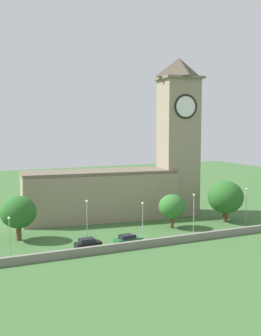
{
  "coord_description": "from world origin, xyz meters",
  "views": [
    {
      "loc": [
        -31.6,
        -66.24,
        20.27
      ],
      "look_at": [
        1.56,
        6.23,
        11.59
      ],
      "focal_mm": 46.55,
      "sensor_mm": 36.0,
      "label": 1
    }
  ],
  "objects": [
    {
      "name": "ground_plane",
      "position": [
        0.0,
        15.0,
        0.0
      ],
      "size": [
        200.0,
        200.0,
        0.0
      ],
      "primitive_type": "plane",
      "color": "#3D6633"
    },
    {
      "name": "church",
      "position": [
        6.22,
        16.3,
        9.67
      ],
      "size": [
        38.21,
        13.47,
        33.48
      ],
      "color": "gray",
      "rests_on": "ground"
    },
    {
      "name": "quay_barrier",
      "position": [
        0.0,
        -5.24,
        0.62
      ],
      "size": [
        56.0,
        0.7,
        1.24
      ],
      "primitive_type": "cube",
      "color": "gray",
      "rests_on": "ground"
    },
    {
      "name": "car_black",
      "position": [
        -9.86,
        -2.49,
        0.92
      ],
      "size": [
        4.25,
        2.2,
        1.83
      ],
      "color": "black",
      "rests_on": "ground"
    },
    {
      "name": "car_green",
      "position": [
        -3.02,
        -2.87,
        0.9
      ],
      "size": [
        4.76,
        2.41,
        1.78
      ],
      "color": "#1E6B38",
      "rests_on": "ground"
    },
    {
      "name": "streetlamp_west_end",
      "position": [
        -21.62,
        -0.93,
        4.13
      ],
      "size": [
        0.44,
        0.44,
        6.06
      ],
      "color": "#9EA0A5",
      "rests_on": "ground"
    },
    {
      "name": "streetlamp_west_mid",
      "position": [
        -9.11,
        -0.05,
        4.96
      ],
      "size": [
        0.44,
        0.44,
        7.5
      ],
      "color": "#9EA0A5",
      "rests_on": "ground"
    },
    {
      "name": "streetlamp_central",
      "position": [
        1.25,
        0.45,
        4.24
      ],
      "size": [
        0.44,
        0.44,
        6.24
      ],
      "color": "#9EA0A5",
      "rests_on": "ground"
    },
    {
      "name": "streetlamp_east_mid",
      "position": [
        10.82,
        -0.94,
        4.82
      ],
      "size": [
        0.44,
        0.44,
        7.25
      ],
      "color": "#9EA0A5",
      "rests_on": "ground"
    },
    {
      "name": "streetlamp_east_end",
      "position": [
        24.03,
        0.74,
        4.77
      ],
      "size": [
        0.44,
        0.44,
        7.17
      ],
      "color": "#9EA0A5",
      "rests_on": "ground"
    },
    {
      "name": "tree_riverside_east",
      "position": [
        -18.77,
        7.48,
        4.85
      ],
      "size": [
        6.11,
        6.11,
        7.63
      ],
      "color": "brown",
      "rests_on": "ground"
    },
    {
      "name": "tree_by_tower",
      "position": [
        9.23,
        4.1,
        4.13
      ],
      "size": [
        5.07,
        5.07,
        6.44
      ],
      "color": "brown",
      "rests_on": "ground"
    },
    {
      "name": "tree_churchyard",
      "position": [
        21.51,
        3.99,
        5.01
      ],
      "size": [
        7.15,
        7.15,
        8.26
      ],
      "color": "brown",
      "rests_on": "ground"
    }
  ]
}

